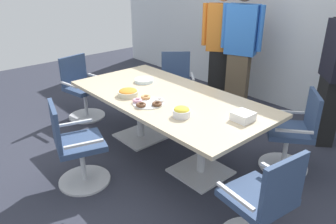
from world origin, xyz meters
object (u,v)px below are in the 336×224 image
Objects in this scene: snack_bowl_chips_orange at (128,92)px; plate_stack at (144,80)px; office_chair_3 at (293,136)px; person_standing_0 at (221,44)px; donut_platter at (148,102)px; office_chair_1 at (75,149)px; snack_bowl_chips_yellow at (182,112)px; office_chair_0 at (82,91)px; person_standing_2 at (335,72)px; office_chair_2 at (261,207)px; office_chair_4 at (176,87)px; person_standing_1 at (240,48)px; napkin_pile at (243,116)px; conference_table at (168,106)px.

snack_bowl_chips_orange is 0.99× the size of plate_stack.
office_chair_3 is 2.09m from person_standing_0.
office_chair_1 is at bearing -104.20° from donut_platter.
office_chair_3 is at bearing 59.90° from snack_bowl_chips_yellow.
office_chair_0 is 0.50× the size of person_standing_2.
office_chair_0 and office_chair_2 have the same top height.
person_standing_2 is 7.62× the size of snack_bowl_chips_orange.
office_chair_4 reaches higher than snack_bowl_chips_orange.
office_chair_3 is (2.80, 1.06, 0.00)m from office_chair_0.
snack_bowl_chips_orange is (1.36, -0.10, 0.38)m from office_chair_0.
office_chair_1 is 3.84× the size of snack_bowl_chips_orange.
person_standing_2 is (2.76, 1.93, 0.54)m from office_chair_0.
person_standing_0 is at bearing -21.31° from person_standing_1.
office_chair_0 reaches higher than napkin_pile.
snack_bowl_chips_yellow reaches higher than napkin_pile.
person_standing_2 reaches higher than snack_bowl_chips_yellow.
person_standing_1 is at bearing 47.03° from person_standing_2.
person_standing_0 is 10.52× the size of snack_bowl_chips_yellow.
office_chair_0 is 5.00× the size of napkin_pile.
snack_bowl_chips_yellow is 0.74× the size of plate_stack.
plate_stack is (0.31, -0.84, 0.37)m from office_chair_4.
office_chair_4 is (-2.01, 0.12, 0.00)m from office_chair_3.
snack_bowl_chips_yellow is 0.59m from napkin_pile.
snack_bowl_chips_yellow is at bearing 88.71° from office_chair_4.
office_chair_0 is 3.79× the size of plate_stack.
office_chair_4 is 0.49× the size of person_standing_0.
snack_bowl_chips_yellow is (-0.63, -1.09, 0.39)m from office_chair_3.
napkin_pile is at bearing 87.64° from office_chair_0.
donut_platter is 1.02m from napkin_pile.
napkin_pile is at bearing 6.80° from conference_table.
office_chair_4 is 2.18m from person_standing_2.
office_chair_2 is 3.84× the size of snack_bowl_chips_orange.
office_chair_1 is (-0.17, -1.10, -0.22)m from conference_table.
plate_stack is 1.32× the size of napkin_pile.
office_chair_0 is at bearing 6.13° from office_chair_4.
office_chair_4 reaches higher than donut_platter.
snack_bowl_chips_orange is 0.81m from snack_bowl_chips_yellow.
office_chair_3 is 5.00× the size of napkin_pile.
office_chair_3 is at bearing 38.79° from snack_bowl_chips_orange.
office_chair_0 is 1.00× the size of office_chair_2.
office_chair_4 is at bearing 155.78° from napkin_pile.
plate_stack is at bearing 90.60° from person_standing_2.
snack_bowl_chips_orange is at bearing -132.36° from conference_table.
conference_table is 1.29× the size of person_standing_0.
office_chair_4 is 1.88m from snack_bowl_chips_yellow.
napkin_pile is at bearing 100.95° from person_standing_0.
snack_bowl_chips_orange is at bearing 90.06° from office_chair_3.
person_standing_0 is 1.77m from person_standing_2.
person_standing_2 is at bearing 61.97° from donut_platter.
napkin_pile is at bearing 63.64° from office_chair_1.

